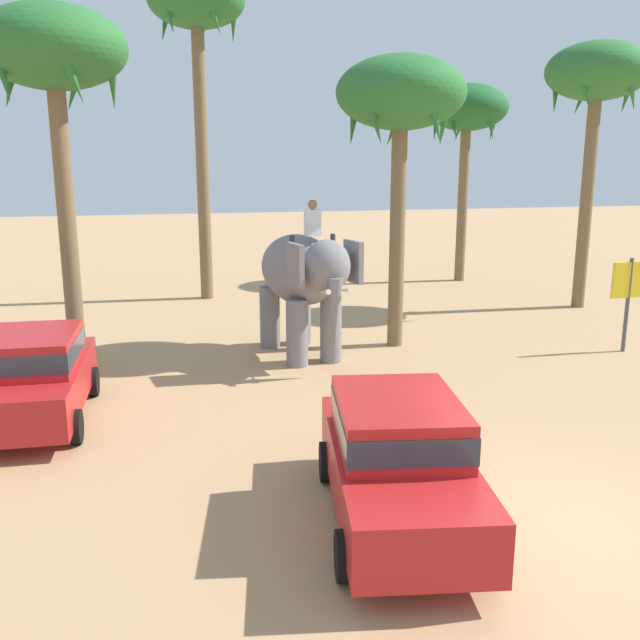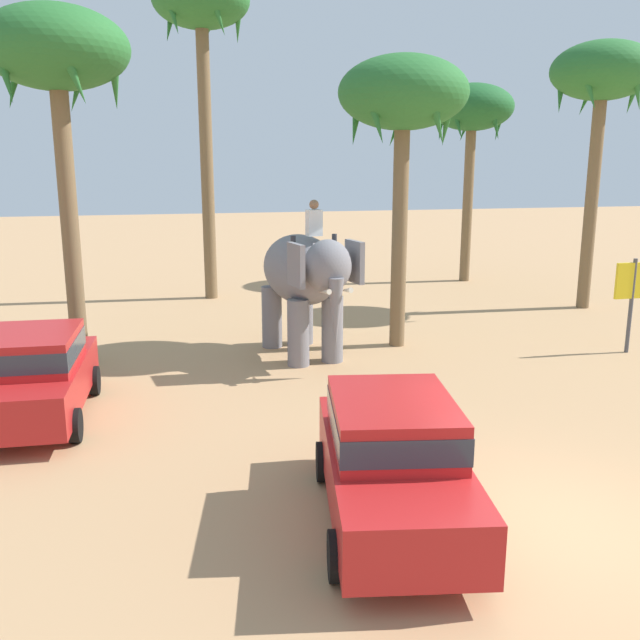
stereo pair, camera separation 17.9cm
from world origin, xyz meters
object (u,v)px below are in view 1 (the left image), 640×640
(car_sedan_foreground, at_px, (398,455))
(palm_tree_left_of_road, at_px, (597,80))
(palm_tree_near_hut, at_px, (401,100))
(palm_tree_behind_elephant, at_px, (197,15))
(signboard_yellow, at_px, (629,286))
(palm_tree_far_back, at_px, (467,113))
(car_parked_far_side, at_px, (34,373))
(elephant_with_mahout, at_px, (303,277))
(palm_tree_leaning_seaward, at_px, (54,58))

(car_sedan_foreground, distance_m, palm_tree_left_of_road, 17.21)
(car_sedan_foreground, height_order, palm_tree_near_hut, palm_tree_near_hut)
(palm_tree_behind_elephant, distance_m, signboard_yellow, 15.80)
(palm_tree_left_of_road, bearing_deg, palm_tree_far_back, 104.05)
(palm_tree_far_back, bearing_deg, signboard_yellow, -94.17)
(car_sedan_foreground, xyz_separation_m, car_parked_far_side, (-5.16, 5.09, 0.00))
(elephant_with_mahout, xyz_separation_m, signboard_yellow, (8.03, -1.62, -0.30))
(palm_tree_behind_elephant, height_order, palm_tree_far_back, palm_tree_behind_elephant)
(car_sedan_foreground, distance_m, palm_tree_leaning_seaward, 11.66)
(car_sedan_foreground, distance_m, palm_tree_behind_elephant, 18.47)
(palm_tree_far_back, xyz_separation_m, palm_tree_leaning_seaward, (-14.21, -8.76, 0.29))
(elephant_with_mahout, distance_m, palm_tree_left_of_road, 12.11)
(palm_tree_leaning_seaward, height_order, signboard_yellow, palm_tree_leaning_seaward)
(palm_tree_behind_elephant, height_order, palm_tree_left_of_road, palm_tree_behind_elephant)
(elephant_with_mahout, xyz_separation_m, palm_tree_leaning_seaward, (-5.37, 0.70, 4.93))
(palm_tree_left_of_road, relative_size, palm_tree_leaning_seaward, 1.04)
(car_sedan_foreground, xyz_separation_m, palm_tree_leaning_seaward, (-4.74, 8.81, 5.99))
(signboard_yellow, bearing_deg, palm_tree_behind_elephant, 134.23)
(car_parked_far_side, relative_size, palm_tree_leaning_seaward, 0.52)
(car_sedan_foreground, xyz_separation_m, elephant_with_mahout, (0.64, 8.12, 1.06))
(palm_tree_near_hut, bearing_deg, palm_tree_left_of_road, 21.86)
(palm_tree_far_back, bearing_deg, palm_tree_left_of_road, -75.95)
(car_sedan_foreground, bearing_deg, signboard_yellow, 36.86)
(car_parked_far_side, distance_m, signboard_yellow, 13.92)
(car_parked_far_side, height_order, palm_tree_near_hut, palm_tree_near_hut)
(elephant_with_mahout, bearing_deg, car_sedan_foreground, -94.47)
(palm_tree_leaning_seaward, bearing_deg, car_parked_far_side, -96.44)
(car_parked_far_side, height_order, palm_tree_left_of_road, palm_tree_left_of_road)
(palm_tree_left_of_road, height_order, signboard_yellow, palm_tree_left_of_road)
(car_sedan_foreground, bearing_deg, palm_tree_left_of_road, 46.83)
(elephant_with_mahout, height_order, palm_tree_leaning_seaward, palm_tree_leaning_seaward)
(palm_tree_near_hut, bearing_deg, car_sedan_foreground, -110.65)
(car_parked_far_side, distance_m, palm_tree_leaning_seaward, 7.07)
(car_parked_far_side, bearing_deg, palm_tree_leaning_seaward, 83.56)
(elephant_with_mahout, distance_m, palm_tree_leaning_seaward, 7.32)
(signboard_yellow, bearing_deg, car_sedan_foreground, -143.14)
(car_parked_far_side, distance_m, palm_tree_far_back, 20.06)
(car_parked_far_side, bearing_deg, palm_tree_left_of_road, 22.25)
(elephant_with_mahout, relative_size, palm_tree_leaning_seaward, 0.50)
(palm_tree_left_of_road, bearing_deg, car_parked_far_side, -157.75)
(elephant_with_mahout, relative_size, palm_tree_near_hut, 0.55)
(palm_tree_near_hut, relative_size, signboard_yellow, 3.03)
(palm_tree_left_of_road, height_order, palm_tree_leaning_seaward, palm_tree_left_of_road)
(car_parked_far_side, relative_size, elephant_with_mahout, 1.05)
(palm_tree_near_hut, distance_m, palm_tree_far_back, 10.96)
(palm_tree_leaning_seaward, bearing_deg, palm_tree_near_hut, -1.71)
(palm_tree_behind_elephant, relative_size, palm_tree_leaning_seaward, 1.34)
(car_parked_far_side, xyz_separation_m, palm_tree_near_hut, (8.39, 3.49, 5.27))
(car_sedan_foreground, relative_size, palm_tree_near_hut, 0.60)
(signboard_yellow, bearing_deg, palm_tree_near_hut, 159.05)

